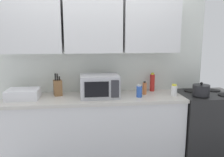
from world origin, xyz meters
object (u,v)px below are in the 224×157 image
object	(u,v)px
dish_rack	(23,94)
bottle_white_jar	(174,90)
stove_range	(205,125)
kettle	(201,90)
knife_block	(58,87)
bottle_red_sauce	(152,82)
bottle_blue_cleaner	(139,91)
bottle_spice_jar	(145,88)
microwave	(100,86)

from	to	relation	value
dish_rack	bottle_white_jar	xyz separation A→B (m)	(1.90, -0.08, 0.01)
stove_range	kettle	size ratio (longest dim) A/B	4.31
knife_block	bottle_red_sauce	world-z (taller)	knife_block
bottle_blue_cleaner	bottle_spice_jar	world-z (taller)	bottle_spice_jar
bottle_red_sauce	knife_block	bearing A→B (deg)	-176.07
dish_rack	bottle_white_jar	world-z (taller)	bottle_white_jar
bottle_red_sauce	bottle_blue_cleaner	size ratio (longest dim) A/B	1.59
knife_block	bottle_spice_jar	size ratio (longest dim) A/B	1.65
kettle	bottle_red_sauce	bearing A→B (deg)	145.15
stove_range	knife_block	bearing A→B (deg)	175.95
bottle_red_sauce	bottle_spice_jar	distance (m)	0.24
kettle	bottle_white_jar	distance (m)	0.33
bottle_red_sauce	bottle_white_jar	distance (m)	0.36
bottle_red_sauce	stove_range	bearing A→B (deg)	-18.12
knife_block	kettle	bearing A→B (deg)	-8.77
microwave	bottle_spice_jar	world-z (taller)	microwave
kettle	bottle_blue_cleaner	distance (m)	0.79
bottle_blue_cleaner	bottle_spice_jar	distance (m)	0.16
bottle_blue_cleaner	stove_range	bearing A→B (deg)	4.23
stove_range	knife_block	distance (m)	2.07
stove_range	dish_rack	size ratio (longest dim) A/B	2.40
dish_rack	bottle_red_sauce	bearing A→B (deg)	7.04
microwave	dish_rack	bearing A→B (deg)	178.70
bottle_red_sauce	dish_rack	bearing A→B (deg)	-172.96
microwave	bottle_white_jar	xyz separation A→B (m)	(0.96, -0.05, -0.07)
knife_block	bottle_red_sauce	distance (m)	1.29
kettle	bottle_spice_jar	xyz separation A→B (m)	(-0.69, 0.19, -0.00)
kettle	bottle_white_jar	xyz separation A→B (m)	(-0.32, 0.08, -0.01)
dish_rack	bottle_red_sauce	world-z (taller)	bottle_red_sauce
microwave	bottle_red_sauce	distance (m)	0.79
kettle	bottle_blue_cleaner	world-z (taller)	kettle
bottle_white_jar	dish_rack	bearing A→B (deg)	177.73
knife_block	bottle_red_sauce	size ratio (longest dim) A/B	1.13
knife_block	bottle_white_jar	world-z (taller)	knife_block
microwave	kettle	bearing A→B (deg)	-6.17
stove_range	knife_block	size ratio (longest dim) A/B	3.15
knife_block	bottle_blue_cleaner	world-z (taller)	knife_block
bottle_blue_cleaner	bottle_spice_jar	xyz separation A→B (m)	(0.10, 0.12, 0.01)
bottle_white_jar	bottle_spice_jar	size ratio (longest dim) A/B	0.86
knife_block	bottle_white_jar	size ratio (longest dim) A/B	1.93
bottle_blue_cleaner	dish_rack	bearing A→B (deg)	176.38
knife_block	bottle_blue_cleaner	size ratio (longest dim) A/B	1.80
bottle_white_jar	bottle_blue_cleaner	xyz separation A→B (m)	(-0.47, -0.02, 0.00)
microwave	bottle_red_sauce	bearing A→B (deg)	17.01
bottle_spice_jar	microwave	bearing A→B (deg)	-174.91
microwave	bottle_spice_jar	bearing A→B (deg)	5.09
microwave	bottle_blue_cleaner	bearing A→B (deg)	-7.99
bottle_red_sauce	bottle_white_jar	bearing A→B (deg)	-53.96
knife_block	bottle_white_jar	bearing A→B (deg)	-7.47
stove_range	bottle_blue_cleaner	size ratio (longest dim) A/B	5.66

